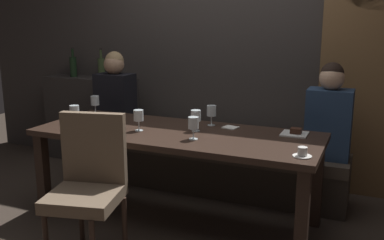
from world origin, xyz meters
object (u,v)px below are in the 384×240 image
object	(u,v)px
wine_bottle_dark_red	(73,66)
wine_glass_far_left	(95,101)
wine_bottle_pale_label	(101,67)
wine_glass_end_right	(74,111)
wine_glass_end_left	(139,116)
diner_redhead	(115,95)
dessert_plate	(295,133)
espresso_cup	(302,153)
wine_glass_center_back	(196,116)
diner_bearded	(329,114)
wine_glass_center_front	(193,124)
dining_table	(177,142)
chair_near_side	(89,179)
banquette_bench	(209,167)
wine_glass_near_left	(211,112)

from	to	relation	value
wine_bottle_dark_red	wine_glass_far_left	distance (m)	1.11
wine_bottle_pale_label	wine_glass_end_right	xyz separation A→B (m)	(0.55, -1.18, -0.21)
wine_glass_end_left	wine_glass_end_right	size ratio (longest dim) A/B	1.00
diner_redhead	dessert_plate	distance (m)	1.91
wine_glass_end_left	espresso_cup	bearing A→B (deg)	-7.61
wine_bottle_pale_label	diner_redhead	bearing A→B (deg)	-41.30
diner_redhead	wine_glass_end_right	bearing A→B (deg)	-79.29
wine_glass_center_back	espresso_cup	bearing A→B (deg)	-21.27
diner_bearded	wine_glass_end_right	distance (m)	2.08
wine_glass_center_front	wine_glass_end_right	distance (m)	1.05
wine_bottle_pale_label	dining_table	bearing A→B (deg)	-36.78
chair_near_side	espresso_cup	size ratio (longest dim) A/B	8.17
wine_glass_center_back	banquette_bench	bearing A→B (deg)	101.89
wine_bottle_pale_label	wine_glass_center_back	distance (m)	1.82
espresso_cup	wine_glass_end_left	bearing A→B (deg)	172.39
diner_redhead	wine_glass_center_front	world-z (taller)	diner_redhead
chair_near_side	wine_glass_center_back	distance (m)	0.95
chair_near_side	wine_bottle_dark_red	distance (m)	2.34
dining_table	wine_glass_end_right	size ratio (longest dim) A/B	13.41
wine_bottle_dark_red	wine_bottle_pale_label	world-z (taller)	same
banquette_bench	wine_glass_near_left	world-z (taller)	wine_glass_near_left
wine_glass_center_back	wine_glass_far_left	bearing A→B (deg)	168.27
wine_bottle_dark_red	dessert_plate	bearing A→B (deg)	-16.46
diner_bearded	wine_glass_end_right	world-z (taller)	diner_bearded
wine_glass_center_back	dessert_plate	world-z (taller)	wine_glass_center_back
wine_glass_far_left	wine_bottle_dark_red	bearing A→B (deg)	137.50
chair_near_side	dessert_plate	world-z (taller)	chair_near_side
wine_glass_center_back	espresso_cup	world-z (taller)	wine_glass_center_back
chair_near_side	espresso_cup	xyz separation A→B (m)	(1.29, 0.45, 0.21)
wine_glass_center_front	wine_glass_end_right	world-z (taller)	same
banquette_bench	wine_glass_end_right	xyz separation A→B (m)	(-0.84, -0.85, 0.63)
chair_near_side	espresso_cup	distance (m)	1.39
chair_near_side	wine_bottle_dark_red	xyz separation A→B (m)	(-1.46, 1.76, 0.51)
diner_bearded	wine_glass_far_left	distance (m)	2.05
wine_bottle_dark_red	dining_table	bearing A→B (deg)	-30.38
wine_glass_center_back	dessert_plate	xyz separation A→B (m)	(0.72, 0.19, -0.10)
wine_glass_near_left	wine_glass_far_left	distance (m)	1.13
diner_redhead	wine_glass_end_right	xyz separation A→B (m)	(0.16, -0.84, 0.02)
wine_glass_end_left	wine_glass_near_left	xyz separation A→B (m)	(0.45, 0.39, -0.00)
wine_bottle_pale_label	wine_glass_near_left	distance (m)	1.75
dining_table	wine_glass_far_left	size ratio (longest dim) A/B	13.41
wine_glass_center_back	wine_glass_end_right	xyz separation A→B (m)	(-0.97, -0.21, 0.00)
wine_glass_far_left	wine_bottle_pale_label	bearing A→B (deg)	120.19
wine_glass_center_front	banquette_bench	bearing A→B (deg)	103.69
banquette_bench	wine_bottle_pale_label	distance (m)	1.66
wine_glass_end_left	wine_bottle_pale_label	bearing A→B (deg)	134.46
diner_bearded	wine_glass_end_right	size ratio (longest dim) A/B	4.85
banquette_bench	wine_glass_center_front	size ratio (longest dim) A/B	15.24
diner_bearded	wine_bottle_dark_red	world-z (taller)	wine_bottle_dark_red
diner_redhead	diner_bearded	world-z (taller)	diner_redhead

